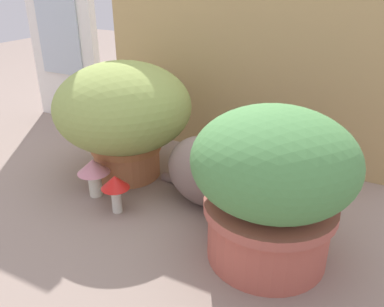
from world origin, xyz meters
TOP-DOWN VIEW (x-y plane):
  - ground_plane at (0.00, 0.00)m, footprint 6.00×6.00m
  - cardboard_backdrop at (0.08, 0.46)m, footprint 1.14×0.03m
  - window_panel_white at (-0.81, 0.47)m, footprint 0.38×0.05m
  - grass_planter at (-0.21, 0.10)m, footprint 0.46×0.46m
  - leafy_planter at (0.37, -0.10)m, footprint 0.39×0.39m
  - cat at (0.14, 0.06)m, footprint 0.37×0.21m
  - mushroom_ornament_red at (-0.09, -0.11)m, footprint 0.09×0.09m
  - mushroom_ornament_pink at (-0.21, -0.07)m, footprint 0.10×0.10m

SIDE VIEW (x-z plane):
  - ground_plane at x=0.00m, z-range 0.00..0.00m
  - mushroom_ornament_red at x=-0.09m, z-range 0.03..0.15m
  - mushroom_ornament_pink at x=-0.21m, z-range 0.03..0.16m
  - cat at x=0.14m, z-range -0.04..0.28m
  - leafy_planter at x=0.37m, z-range 0.02..0.41m
  - grass_planter at x=-0.21m, z-range 0.03..0.43m
  - cardboard_backdrop at x=0.08m, z-range 0.00..0.77m
  - window_panel_white at x=-0.81m, z-range 0.00..0.97m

